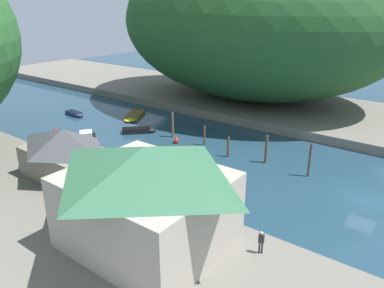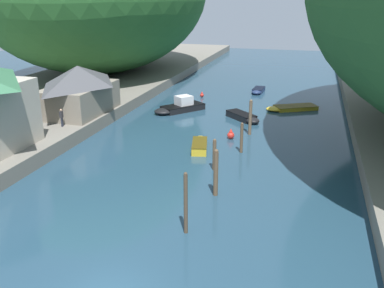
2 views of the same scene
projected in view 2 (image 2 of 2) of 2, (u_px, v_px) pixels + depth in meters
name	position (u px, v px, depth m)	size (l,w,h in m)	color
water_surface	(233.00, 119.00, 46.60)	(130.00, 130.00, 0.00)	#234256
left_bank	(47.00, 100.00, 52.30)	(22.00, 120.00, 1.26)	slate
boathouse_shed	(79.00, 89.00, 43.63)	(5.44, 9.19, 4.87)	gray
boat_mid_channel	(200.00, 144.00, 37.81)	(2.12, 4.33, 0.72)	gold
boat_small_dinghy	(179.00, 107.00, 49.65)	(5.60, 6.25, 1.74)	black
boat_far_upstream	(258.00, 91.00, 59.10)	(1.55, 3.79, 0.61)	navy
boat_far_right_bank	(290.00, 108.00, 50.42)	(6.36, 4.68, 0.47)	gold
boat_red_skiff	(244.00, 117.00, 46.19)	(4.43, 4.37, 0.68)	black
mooring_post_nearest	(186.00, 203.00, 23.82)	(0.23, 0.23, 3.75)	#4C3D2D
mooring_post_second	(216.00, 172.00, 28.46)	(0.32, 0.32, 3.32)	brown
mooring_post_middle	(214.00, 154.00, 32.81)	(0.28, 0.28, 2.52)	brown
mooring_post_fourth	(242.00, 138.00, 36.41)	(0.26, 0.26, 2.68)	brown
mooring_post_farthest	(250.00, 117.00, 41.02)	(0.31, 0.31, 3.47)	brown
channel_buoy_near	(202.00, 95.00, 56.64)	(0.51, 0.51, 0.77)	red
channel_buoy_far	(231.00, 135.00, 40.21)	(0.68, 0.68, 1.02)	red
person_by_boathouse	(62.00, 116.00, 39.46)	(0.26, 0.40, 1.69)	#282D3D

